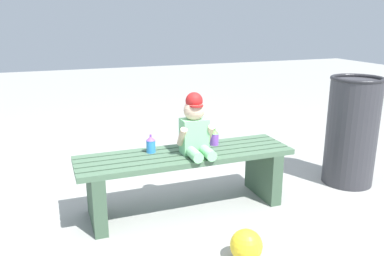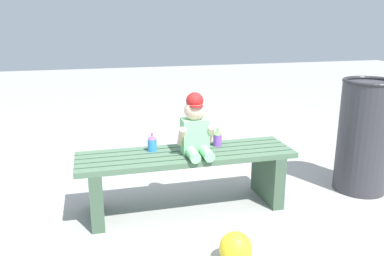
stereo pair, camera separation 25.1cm
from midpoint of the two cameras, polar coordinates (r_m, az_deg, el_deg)
ground_plane at (r=2.76m, az=-3.54°, el=-11.54°), size 16.00×16.00×0.00m
park_bench at (r=2.65m, az=-3.64°, el=-6.35°), size 1.43×0.39×0.40m
child_figure at (r=2.53m, az=-2.39°, el=0.02°), size 0.23×0.27×0.40m
sippy_cup_left at (r=2.62m, az=-8.74°, el=-2.34°), size 0.06×0.06×0.12m
sippy_cup_right at (r=2.74m, az=0.65°, el=-1.33°), size 0.06×0.06×0.12m
toy_ball at (r=2.20m, az=4.51°, el=-16.69°), size 0.18×0.18×0.18m
trash_bin at (r=3.21m, az=20.10°, el=-0.42°), size 0.39×0.39×0.84m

